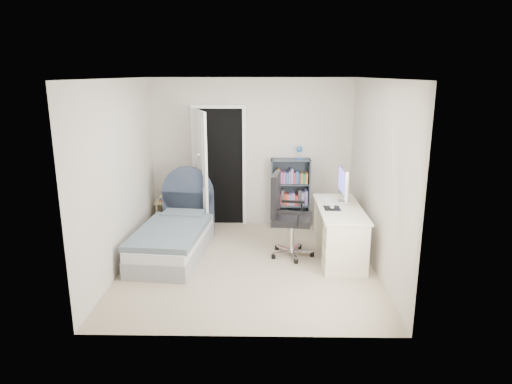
{
  "coord_description": "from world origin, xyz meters",
  "views": [
    {
      "loc": [
        0.21,
        -5.87,
        2.56
      ],
      "look_at": [
        0.1,
        0.23,
        0.97
      ],
      "focal_mm": 32.0,
      "sensor_mm": 36.0,
      "label": 1
    }
  ],
  "objects_px": {
    "nightstand": "(167,206)",
    "desk": "(339,229)",
    "office_chair": "(286,211)",
    "bed": "(174,237)",
    "floor_lamp": "(198,200)",
    "bookcase": "(290,196)"
  },
  "relations": [
    {
      "from": "bed",
      "to": "office_chair",
      "type": "relative_size",
      "value": 1.59
    },
    {
      "from": "nightstand",
      "to": "bookcase",
      "type": "height_order",
      "value": "bookcase"
    },
    {
      "from": "bookcase",
      "to": "office_chair",
      "type": "bearing_deg",
      "value": -96.28
    },
    {
      "from": "bed",
      "to": "office_chair",
      "type": "height_order",
      "value": "office_chair"
    },
    {
      "from": "floor_lamp",
      "to": "bookcase",
      "type": "bearing_deg",
      "value": 13.59
    },
    {
      "from": "floor_lamp",
      "to": "bookcase",
      "type": "height_order",
      "value": "bookcase"
    },
    {
      "from": "floor_lamp",
      "to": "desk",
      "type": "bearing_deg",
      "value": -24.33
    },
    {
      "from": "floor_lamp",
      "to": "bookcase",
      "type": "relative_size",
      "value": 0.96
    },
    {
      "from": "desk",
      "to": "office_chair",
      "type": "relative_size",
      "value": 1.25
    },
    {
      "from": "bed",
      "to": "bookcase",
      "type": "distance_m",
      "value": 2.2
    },
    {
      "from": "desk",
      "to": "office_chair",
      "type": "bearing_deg",
      "value": 177.99
    },
    {
      "from": "bed",
      "to": "desk",
      "type": "relative_size",
      "value": 1.27
    },
    {
      "from": "bed",
      "to": "floor_lamp",
      "type": "height_order",
      "value": "floor_lamp"
    },
    {
      "from": "desk",
      "to": "bookcase",
      "type": "bearing_deg",
      "value": 114.87
    },
    {
      "from": "bed",
      "to": "office_chair",
      "type": "distance_m",
      "value": 1.66
    },
    {
      "from": "bookcase",
      "to": "floor_lamp",
      "type": "bearing_deg",
      "value": -166.41
    },
    {
      "from": "nightstand",
      "to": "bookcase",
      "type": "xyz_separation_m",
      "value": [
        2.12,
        0.04,
        0.18
      ]
    },
    {
      "from": "bookcase",
      "to": "desk",
      "type": "height_order",
      "value": "bookcase"
    },
    {
      "from": "nightstand",
      "to": "office_chair",
      "type": "bearing_deg",
      "value": -32.85
    },
    {
      "from": "nightstand",
      "to": "bookcase",
      "type": "relative_size",
      "value": 0.39
    },
    {
      "from": "nightstand",
      "to": "desk",
      "type": "xyz_separation_m",
      "value": [
        2.74,
        -1.3,
        0.05
      ]
    },
    {
      "from": "bed",
      "to": "nightstand",
      "type": "bearing_deg",
      "value": 106.21
    }
  ]
}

